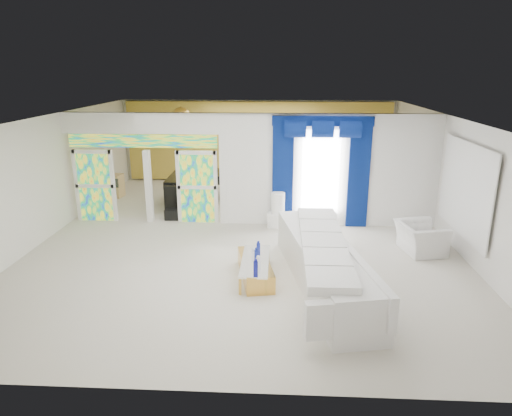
# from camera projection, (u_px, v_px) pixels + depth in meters

# --- Properties ---
(floor) EXTENTS (12.00, 12.00, 0.00)m
(floor) POSITION_uv_depth(u_px,v_px,m) (247.00, 235.00, 11.85)
(floor) COLOR #B7AF9E
(floor) RESTS_ON ground
(dividing_wall) EXTENTS (5.70, 0.18, 3.00)m
(dividing_wall) POSITION_uv_depth(u_px,v_px,m) (330.00, 171.00, 12.25)
(dividing_wall) COLOR white
(dividing_wall) RESTS_ON ground
(dividing_header) EXTENTS (4.30, 0.18, 0.55)m
(dividing_header) POSITION_uv_depth(u_px,v_px,m) (141.00, 123.00, 12.15)
(dividing_header) COLOR white
(dividing_header) RESTS_ON dividing_wall
(stained_panel_left) EXTENTS (0.95, 0.04, 2.00)m
(stained_panel_left) POSITION_uv_depth(u_px,v_px,m) (95.00, 186.00, 12.73)
(stained_panel_left) COLOR #994C3F
(stained_panel_left) RESTS_ON ground
(stained_panel_right) EXTENTS (0.95, 0.04, 2.00)m
(stained_panel_right) POSITION_uv_depth(u_px,v_px,m) (197.00, 187.00, 12.58)
(stained_panel_right) COLOR #994C3F
(stained_panel_right) RESTS_ON ground
(stained_transom) EXTENTS (4.00, 0.05, 0.35)m
(stained_transom) POSITION_uv_depth(u_px,v_px,m) (143.00, 141.00, 12.29)
(stained_transom) COLOR #994C3F
(stained_transom) RESTS_ON dividing_header
(window_pane) EXTENTS (1.00, 0.02, 2.30)m
(window_pane) POSITION_uv_depth(u_px,v_px,m) (321.00, 173.00, 12.19)
(window_pane) COLOR white
(window_pane) RESTS_ON dividing_wall
(blue_drape_left) EXTENTS (0.55, 0.10, 2.80)m
(blue_drape_left) POSITION_uv_depth(u_px,v_px,m) (283.00, 175.00, 12.22)
(blue_drape_left) COLOR #030F42
(blue_drape_left) RESTS_ON ground
(blue_drape_right) EXTENTS (0.55, 0.10, 2.80)m
(blue_drape_right) POSITION_uv_depth(u_px,v_px,m) (359.00, 176.00, 12.12)
(blue_drape_right) COLOR #030F42
(blue_drape_right) RESTS_ON ground
(blue_pelmet) EXTENTS (2.60, 0.12, 0.25)m
(blue_pelmet) POSITION_uv_depth(u_px,v_px,m) (323.00, 121.00, 11.76)
(blue_pelmet) COLOR #030F42
(blue_pelmet) RESTS_ON dividing_wall
(wall_mirror) EXTENTS (0.04, 2.70, 1.90)m
(wall_mirror) POSITION_uv_depth(u_px,v_px,m) (466.00, 189.00, 10.19)
(wall_mirror) COLOR white
(wall_mirror) RESTS_ON ground
(gold_curtains) EXTENTS (9.70, 0.12, 2.90)m
(gold_curtains) POSITION_uv_depth(u_px,v_px,m) (258.00, 142.00, 17.04)
(gold_curtains) COLOR #AF842A
(gold_curtains) RESTS_ON ground
(white_sofa) EXTENTS (1.79, 4.58, 0.85)m
(white_sofa) POSITION_uv_depth(u_px,v_px,m) (323.00, 265.00, 8.99)
(white_sofa) COLOR silver
(white_sofa) RESTS_ON ground
(coffee_table) EXTENTS (0.85, 1.73, 0.37)m
(coffee_table) POSITION_uv_depth(u_px,v_px,m) (255.00, 269.00, 9.42)
(coffee_table) COLOR gold
(coffee_table) RESTS_ON ground
(console_table) EXTENTS (1.17, 0.49, 0.38)m
(console_table) POSITION_uv_depth(u_px,v_px,m) (289.00, 221.00, 12.38)
(console_table) COLOR white
(console_table) RESTS_ON ground
(table_lamp) EXTENTS (0.36, 0.36, 0.58)m
(table_lamp) POSITION_uv_depth(u_px,v_px,m) (278.00, 203.00, 12.26)
(table_lamp) COLOR white
(table_lamp) RESTS_ON console_table
(armchair) EXTENTS (1.12, 1.22, 0.69)m
(armchair) POSITION_uv_depth(u_px,v_px,m) (420.00, 238.00, 10.67)
(armchair) COLOR silver
(armchair) RESTS_ON ground
(grand_piano) EXTENTS (1.38, 1.79, 0.89)m
(grand_piano) POSITION_uv_depth(u_px,v_px,m) (191.00, 190.00, 14.50)
(grand_piano) COLOR black
(grand_piano) RESTS_ON ground
(piano_bench) EXTENTS (0.91, 0.37, 0.30)m
(piano_bench) POSITION_uv_depth(u_px,v_px,m) (181.00, 214.00, 13.06)
(piano_bench) COLOR black
(piano_bench) RESTS_ON ground
(tv_console) EXTENTS (0.58, 0.54, 0.76)m
(tv_console) POSITION_uv_depth(u_px,v_px,m) (114.00, 186.00, 15.27)
(tv_console) COLOR tan
(tv_console) RESTS_ON ground
(chandelier) EXTENTS (0.60, 0.60, 0.60)m
(chandelier) POSITION_uv_depth(u_px,v_px,m) (181.00, 117.00, 14.44)
(chandelier) COLOR gold
(chandelier) RESTS_ON ceiling
(decanters) EXTENTS (0.23, 1.15, 0.25)m
(decanters) POSITION_uv_depth(u_px,v_px,m) (256.00, 258.00, 9.29)
(decanters) COLOR navy
(decanters) RESTS_ON coffee_table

